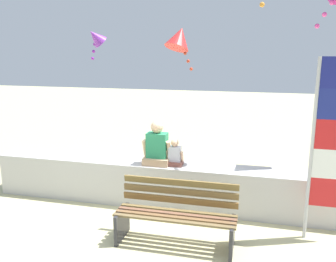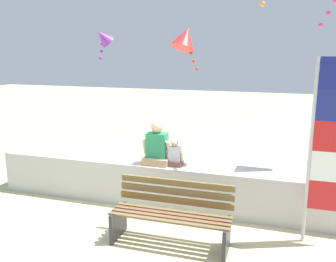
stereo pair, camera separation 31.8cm
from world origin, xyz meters
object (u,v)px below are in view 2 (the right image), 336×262
object	(u,v)px
park_bench	(172,215)
kite_red	(185,38)
person_adult	(157,147)
person_child	(175,155)
kite_purple	(103,37)
flag_banner	(322,142)

from	to	relation	value
park_bench	kite_red	world-z (taller)	kite_red
person_adult	person_child	xyz separation A→B (m)	(0.32, 0.00, -0.12)
person_adult	kite_purple	distance (m)	4.17
park_bench	person_child	distance (m)	1.33
park_bench	person_child	xyz separation A→B (m)	(-0.31, 1.18, 0.54)
flag_banner	person_adult	bearing A→B (deg)	167.65
park_bench	person_child	size ratio (longest dim) A/B	3.70
flag_banner	kite_red	world-z (taller)	kite_red
park_bench	kite_purple	size ratio (longest dim) A/B	2.05
person_adult	person_child	size ratio (longest dim) A/B	1.66
person_adult	kite_red	distance (m)	3.41
park_bench	kite_red	xyz separation A→B (m)	(-0.87, 3.97, 2.61)
person_adult	kite_purple	bearing A→B (deg)	131.02
person_child	kite_purple	size ratio (longest dim) A/B	0.55
park_bench	person_adult	world-z (taller)	person_adult
person_child	flag_banner	bearing A→B (deg)	-14.01
person_child	flag_banner	size ratio (longest dim) A/B	0.18
person_child	kite_purple	xyz separation A→B (m)	(-2.72, 2.77, 2.11)
park_bench	flag_banner	bearing A→B (deg)	17.06
flag_banner	kite_purple	distance (m)	6.22
person_adult	flag_banner	size ratio (longest dim) A/B	0.29
flag_banner	park_bench	bearing A→B (deg)	-162.94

